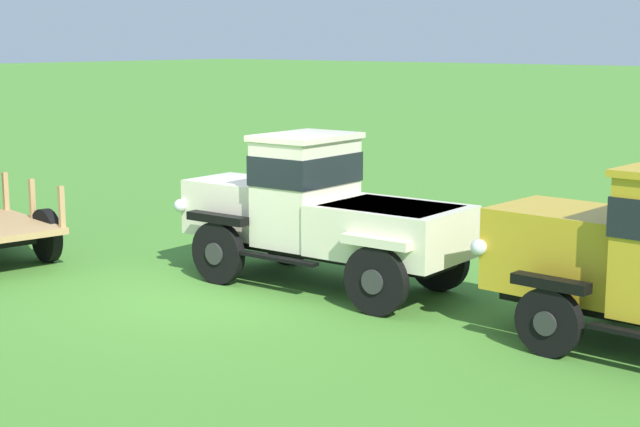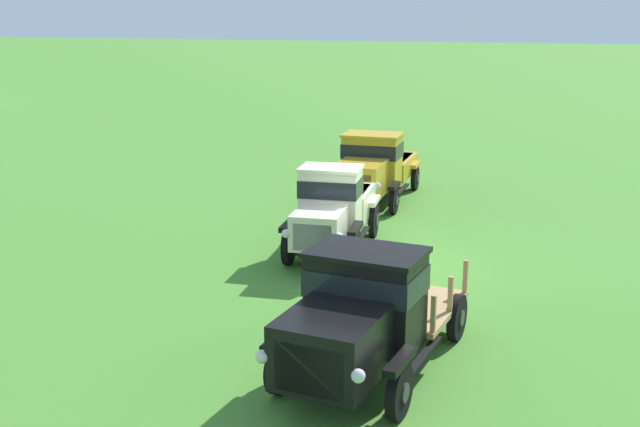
{
  "view_description": "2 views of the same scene",
  "coord_description": "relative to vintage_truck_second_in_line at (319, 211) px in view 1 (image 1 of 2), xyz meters",
  "views": [
    {
      "loc": [
        9.56,
        -9.23,
        3.51
      ],
      "look_at": [
        0.58,
        1.63,
        1.0
      ],
      "focal_mm": 55.0,
      "sensor_mm": 36.0,
      "label": 1
    },
    {
      "loc": [
        -17.67,
        -3.28,
        5.91
      ],
      "look_at": [
        0.58,
        1.63,
        1.0
      ],
      "focal_mm": 45.0,
      "sensor_mm": 36.0,
      "label": 2
    }
  ],
  "objects": [
    {
      "name": "ground_plane",
      "position": [
        -0.77,
        -1.37,
        -1.1
      ],
      "size": [
        240.0,
        240.0,
        0.0
      ],
      "primitive_type": "plane",
      "color": "#47842D"
    },
    {
      "name": "vintage_truck_second_in_line",
      "position": [
        0.0,
        0.0,
        0.0
      ],
      "size": [
        4.54,
        1.94,
        2.19
      ],
      "color": "black",
      "rests_on": "ground"
    }
  ]
}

